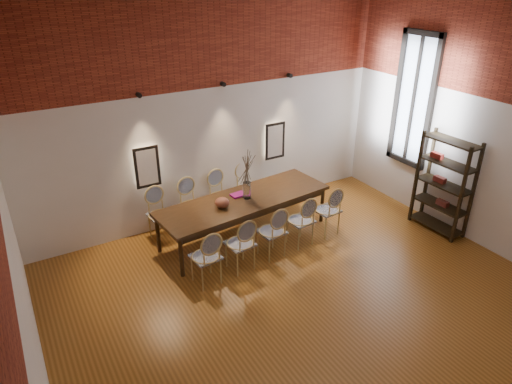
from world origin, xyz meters
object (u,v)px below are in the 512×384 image
chair_far_e (273,180)px  vase (247,190)px  bowl (222,203)px  chair_far_d (248,188)px  chair_near_a (206,256)px  chair_far_a (161,215)px  book (238,195)px  chair_near_d (300,220)px  chair_near_e (327,210)px  dining_table (245,217)px  chair_near_c (271,231)px  chair_far_c (221,196)px  chair_far_b (192,205)px  shelving_rack (444,185)px  chair_near_b (240,243)px

chair_far_e → vase: (-1.12, -0.89, 0.43)m
chair_far_e → bowl: chair_far_e is taller
chair_far_d → chair_far_e: 0.63m
chair_far_e → vase: bearing=33.1°
chair_near_a → chair_far_e: (2.34, 1.80, 0.00)m
chair_far_a → book: (1.28, -0.50, 0.30)m
chair_near_d → chair_near_e: bearing=0.0°
dining_table → chair_near_e: size_ratio=3.33×
chair_near_e → chair_far_a: bearing=148.0°
chair_far_a → vase: vase is taller
chair_near_a → bowl: (0.69, 0.80, 0.37)m
chair_near_c → chair_far_c: bearing=90.0°
chair_near_c → bowl: (-0.55, 0.68, 0.37)m
chair_near_d → vase: vase is taller
chair_far_e → book: 1.44m
chair_near_a → chair_far_e: same height
chair_far_d → chair_far_c: bearing=0.0°
chair_near_c → chair_far_d: same height
dining_table → chair_near_d: (0.70, -0.72, 0.09)m
chair_near_c → chair_far_b: size_ratio=1.00×
chair_far_c → shelving_rack: size_ratio=0.52×
dining_table → chair_far_e: bearing=32.0°
chair_near_d → chair_far_d: 1.57m
chair_near_d → chair_far_c: size_ratio=1.00×
chair_far_d → vase: bearing=53.8°
shelving_rack → chair_far_d: bearing=135.7°
chair_far_d → vase: (-0.50, -0.83, 0.43)m
chair_near_e → chair_far_e: 1.57m
chair_near_b → chair_near_d: (1.25, 0.12, 0.00)m
dining_table → chair_near_b: bearing=-128.6°
dining_table → chair_near_d: size_ratio=3.33×
book → shelving_rack: (3.23, -1.74, 0.14)m
chair_near_a → chair_near_d: (1.87, 0.18, 0.00)m
book → vase: bearing=-60.6°
chair_near_a → chair_far_d: same height
chair_near_b → chair_far_a: (-0.77, 1.50, 0.00)m
dining_table → book: (-0.04, 0.16, 0.39)m
dining_table → vase: 0.53m
chair_far_e → chair_far_c: bearing=0.0°
chair_near_c → shelving_rack: size_ratio=0.52×
chair_near_e → vase: (-1.27, 0.66, 0.43)m
chair_far_a → book: bearing=153.4°
chair_near_b → chair_near_d: 1.25m
chair_near_e → bowl: 1.92m
bowl → chair_far_b: bearing=105.0°
dining_table → chair_far_a: chair_far_a is taller
chair_near_e → chair_far_d: same height
chair_far_e → vase: vase is taller
chair_near_a → chair_far_c: bearing=51.4°
chair_far_d → bowl: (-1.03, -0.93, 0.37)m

